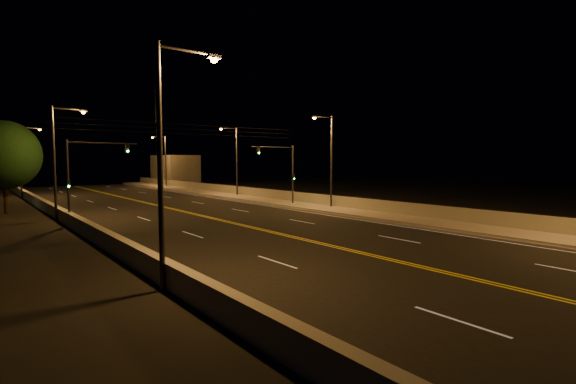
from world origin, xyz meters
TOP-DOWN VIEW (x-y plane):
  - ground at (0.00, 0.00)m, footprint 160.00×160.00m
  - road at (0.00, 20.00)m, footprint 18.00×120.00m
  - sidewalk at (10.80, 20.00)m, footprint 3.60×120.00m
  - curb at (8.93, 20.00)m, footprint 0.14×120.00m
  - parapet_wall at (12.45, 20.00)m, footprint 0.30×120.00m
  - jersey_barrier at (-9.89, 20.00)m, footprint 0.45×120.00m
  - distant_building_right at (16.50, 72.20)m, footprint 6.00×10.00m
  - parapet_rail at (12.45, 20.00)m, footprint 0.06×120.00m
  - lane_markings at (0.00, 19.93)m, footprint 17.32×116.00m
  - streetlight_1 at (11.51, 23.89)m, footprint 2.55×0.28m
  - streetlight_2 at (11.51, 41.21)m, footprint 2.55×0.28m
  - streetlight_3 at (11.51, 64.91)m, footprint 2.55×0.28m
  - streetlight_4 at (-9.91, 9.73)m, footprint 2.55×0.28m
  - streetlight_5 at (-9.91, 31.66)m, footprint 2.55×0.28m
  - streetlight_6 at (-9.91, 55.72)m, footprint 2.55×0.28m
  - traffic_signal_right at (10.01, 28.76)m, footprint 5.11×0.31m
  - traffic_signal_left at (-8.81, 28.76)m, footprint 5.11×0.31m
  - overhead_wires at (0.00, 29.50)m, footprint 22.00×0.03m
  - tree_0 at (-12.91, 39.41)m, footprint 6.04×6.04m

SIDE VIEW (x-z plane):
  - ground at x=0.00m, z-range 0.00..0.00m
  - road at x=0.00m, z-range 0.00..0.02m
  - lane_markings at x=0.00m, z-range 0.02..0.02m
  - curb at x=8.93m, z-range 0.00..0.15m
  - sidewalk at x=10.80m, z-range 0.00..0.30m
  - jersey_barrier at x=-9.89m, z-range 0.00..0.96m
  - parapet_wall at x=12.45m, z-range 0.30..1.30m
  - parapet_rail at x=12.45m, z-range 1.30..1.36m
  - distant_building_right at x=16.50m, z-range 0.00..5.64m
  - traffic_signal_right at x=10.01m, z-range 0.81..7.01m
  - traffic_signal_left at x=-8.81m, z-range 0.81..7.01m
  - streetlight_1 at x=11.51m, z-range 0.70..9.55m
  - streetlight_2 at x=11.51m, z-range 0.70..9.55m
  - streetlight_3 at x=11.51m, z-range 0.70..9.55m
  - streetlight_4 at x=-9.91m, z-range 0.70..9.55m
  - streetlight_5 at x=-9.91m, z-range 0.70..9.55m
  - streetlight_6 at x=-9.91m, z-range 0.70..9.55m
  - tree_0 at x=-12.91m, z-range 1.07..9.26m
  - overhead_wires at x=0.00m, z-range 6.98..7.81m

